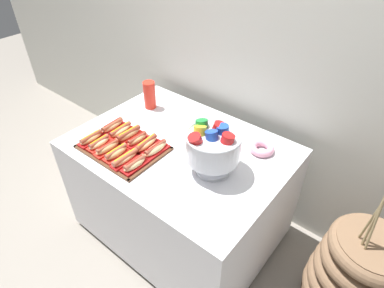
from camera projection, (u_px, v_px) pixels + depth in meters
ground_plane at (182, 228)px, 2.42m from camera, size 10.00×10.00×0.00m
back_wall at (242, 33)px, 2.00m from camera, size 6.00×0.10×2.60m
buffet_table at (181, 189)px, 2.17m from camera, size 1.28×0.94×0.78m
floor_vase at (355, 277)px, 1.79m from camera, size 0.51×0.51×1.19m
serving_tray at (123, 148)px, 1.92m from camera, size 0.48×0.36×0.01m
hot_dog_0 at (91, 139)px, 1.94m from camera, size 0.06×0.17×0.06m
hot_dog_1 at (99, 143)px, 1.90m from camera, size 0.07×0.16×0.06m
hot_dog_2 at (108, 148)px, 1.86m from camera, size 0.07×0.17×0.06m
hot_dog_3 at (116, 153)px, 1.83m from camera, size 0.07×0.16×0.06m
hot_dog_4 at (125, 159)px, 1.79m from camera, size 0.06×0.18×0.06m
hot_dog_5 at (135, 164)px, 1.75m from camera, size 0.07×0.16×0.06m
hot_dog_6 at (112, 126)px, 2.04m from camera, size 0.06×0.18×0.06m
hot_dog_7 at (121, 131)px, 2.00m from camera, size 0.07×0.18×0.06m
hot_dog_8 at (129, 135)px, 1.97m from camera, size 0.07×0.19×0.06m
hot_dog_9 at (137, 140)px, 1.93m from camera, size 0.06×0.15×0.06m
hot_dog_10 at (146, 144)px, 1.89m from camera, size 0.08×0.19×0.06m
hot_dog_11 at (156, 149)px, 1.86m from camera, size 0.07×0.18×0.06m
punch_bowl at (213, 145)px, 1.66m from camera, size 0.30×0.30×0.29m
cup_stack at (150, 95)px, 2.23m from camera, size 0.08×0.08×0.20m
donut at (262, 148)px, 1.89m from camera, size 0.15×0.15×0.04m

